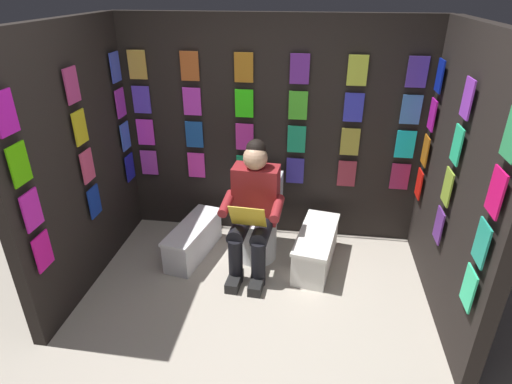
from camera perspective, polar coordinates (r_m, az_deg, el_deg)
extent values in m
plane|color=#B2A899|center=(3.13, -2.25, -22.73)|extent=(30.00, 30.00, 0.00)
cube|color=black|center=(4.11, 2.09, 8.15)|extent=(2.95, 0.10, 2.14)
cube|color=#C243C7|center=(4.45, -14.24, 3.88)|extent=(0.17, 0.01, 0.26)
cube|color=#F038C1|center=(4.29, -8.06, 3.61)|extent=(0.17, 0.01, 0.26)
cube|color=#128E56|center=(4.19, -1.49, 3.27)|extent=(0.17, 0.01, 0.26)
cube|color=#322996|center=(4.14, 5.31, 2.88)|extent=(0.17, 0.01, 0.26)
cube|color=maroon|center=(4.16, 12.16, 2.44)|extent=(0.17, 0.01, 0.26)
cube|color=#962356|center=(4.23, 18.87, 1.98)|extent=(0.17, 0.01, 0.26)
cube|color=#E037DD|center=(4.34, -14.72, 7.82)|extent=(0.17, 0.01, 0.26)
cube|color=#184EA1|center=(4.18, -8.34, 7.70)|extent=(0.17, 0.01, 0.26)
cube|color=#BE2B9B|center=(4.07, -1.55, 7.46)|extent=(0.17, 0.01, 0.26)
cube|color=#159061|center=(4.02, 5.50, 7.11)|extent=(0.17, 0.01, 0.26)
cube|color=#9F9431|center=(4.04, 12.60, 6.64)|extent=(0.17, 0.01, 0.26)
cube|color=#15D3DF|center=(4.11, 19.53, 6.09)|extent=(0.17, 0.01, 0.26)
cube|color=#573DD2|center=(4.25, -15.23, 11.95)|extent=(0.17, 0.01, 0.26)
cube|color=#C936CD|center=(4.09, -8.64, 11.99)|extent=(0.17, 0.01, 0.26)
cube|color=#2BED10|center=(3.98, -1.61, 11.87)|extent=(0.17, 0.01, 0.26)
cube|color=green|center=(3.93, 5.71, 11.56)|extent=(0.17, 0.01, 0.26)
cube|color=#2E32BC|center=(3.94, 13.07, 11.07)|extent=(0.17, 0.01, 0.26)
cube|color=#407AC2|center=(4.02, 20.24, 10.41)|extent=(0.17, 0.01, 0.26)
cube|color=gold|center=(4.19, -15.77, 16.23)|extent=(0.17, 0.01, 0.26)
cube|color=#BA5824|center=(4.02, -8.97, 16.46)|extent=(0.17, 0.01, 0.26)
cube|color=#AE6D19|center=(3.91, -1.67, 16.47)|extent=(0.17, 0.01, 0.26)
cube|color=#642692|center=(3.86, 5.93, 16.22)|extent=(0.17, 0.01, 0.26)
cube|color=#BACC3A|center=(3.87, 13.57, 15.68)|extent=(0.17, 0.01, 0.26)
cube|color=#5032A3|center=(3.95, 20.99, 14.91)|extent=(0.17, 0.01, 0.26)
cube|color=black|center=(3.37, 25.96, 1.05)|extent=(0.10, 1.83, 2.14)
cube|color=red|center=(4.13, 21.18, 1.03)|extent=(0.01, 0.17, 0.26)
cube|color=#66308F|center=(3.50, 23.48, -4.16)|extent=(0.01, 0.17, 0.26)
cube|color=#35EC9D|center=(2.91, 26.81, -11.52)|extent=(0.01, 0.17, 0.26)
cube|color=#B15E12|center=(4.01, 21.93, 5.20)|extent=(0.01, 0.17, 0.26)
cube|color=#90B437|center=(3.36, 24.47, 0.61)|extent=(0.01, 0.17, 0.26)
cube|color=teal|center=(2.74, 28.19, -6.12)|extent=(0.01, 0.17, 0.26)
cube|color=#AE1697|center=(3.92, 22.73, 9.60)|extent=(0.01, 0.17, 0.26)
cube|color=#2AD18E|center=(3.24, 25.54, 5.77)|extent=(0.01, 0.17, 0.26)
cube|color=#E61061|center=(2.60, 29.71, -0.05)|extent=(0.01, 0.17, 0.26)
cube|color=#0B1E9A|center=(3.85, 23.60, 14.19)|extent=(0.01, 0.17, 0.26)
cube|color=purple|center=(3.15, 26.70, 11.25)|extent=(0.01, 0.17, 0.26)
cube|color=black|center=(3.70, -23.06, 3.81)|extent=(0.10, 1.83, 2.14)
cube|color=#E31496|center=(3.27, -26.85, -7.18)|extent=(0.01, 0.17, 0.26)
cube|color=#1635A6|center=(3.80, -21.00, -1.21)|extent=(0.01, 0.17, 0.26)
cube|color=#1C21B2|center=(4.39, -16.68, 3.23)|extent=(0.01, 0.17, 0.26)
cube|color=#D220B5|center=(3.11, -28.06, -2.18)|extent=(0.01, 0.17, 0.26)
cube|color=#E04A76|center=(3.67, -21.82, 3.27)|extent=(0.01, 0.17, 0.26)
cube|color=#3E68EA|center=(4.28, -17.25, 7.21)|extent=(0.01, 0.17, 0.26)
cube|color=#4FC10A|center=(2.99, -29.37, 3.28)|extent=(0.01, 0.17, 0.26)
cube|color=yellow|center=(3.56, -22.70, 8.05)|extent=(0.01, 0.17, 0.26)
cube|color=#B230C0|center=(4.19, -17.85, 11.39)|extent=(0.01, 0.17, 0.26)
cube|color=#C119B2|center=(2.90, -30.80, 9.16)|extent=(0.01, 0.17, 0.26)
cube|color=#BB397B|center=(3.48, -23.64, 13.08)|extent=(0.01, 0.17, 0.26)
cube|color=blue|center=(4.12, -18.49, 15.72)|extent=(0.01, 0.17, 0.26)
cylinder|color=white|center=(4.00, 0.06, -6.25)|extent=(0.38, 0.38, 0.40)
cylinder|color=white|center=(3.89, 0.06, -3.63)|extent=(0.41, 0.41, 0.02)
cube|color=white|center=(4.03, 0.81, 0.26)|extent=(0.39, 0.20, 0.36)
cylinder|color=white|center=(3.95, 0.56, -0.30)|extent=(0.39, 0.09, 0.39)
cube|color=maroon|center=(3.73, 0.00, -0.25)|extent=(0.41, 0.25, 0.52)
sphere|color=tan|center=(3.56, -0.10, 4.63)|extent=(0.21, 0.21, 0.21)
sphere|color=black|center=(3.56, 0.00, 5.83)|extent=(0.17, 0.17, 0.17)
cylinder|color=black|center=(3.66, 0.89, -5.20)|extent=(0.18, 0.41, 0.15)
cylinder|color=black|center=(3.70, -2.16, -4.87)|extent=(0.18, 0.41, 0.15)
cylinder|color=black|center=(3.64, 0.32, -9.70)|extent=(0.12, 0.12, 0.42)
cylinder|color=black|center=(3.68, -2.77, -9.31)|extent=(0.12, 0.12, 0.42)
cube|color=black|center=(3.70, 0.12, -12.32)|extent=(0.13, 0.27, 0.09)
cube|color=black|center=(3.74, -2.95, -11.91)|extent=(0.13, 0.27, 0.09)
cylinder|color=maroon|center=(3.55, 2.88, -2.24)|extent=(0.10, 0.31, 0.13)
cylinder|color=maroon|center=(3.64, -3.98, -1.55)|extent=(0.10, 0.31, 0.13)
cube|color=gold|center=(3.46, -1.15, -3.36)|extent=(0.31, 0.15, 0.23)
cube|color=silver|center=(4.10, -8.42, -6.55)|extent=(0.39, 0.79, 0.30)
cube|color=white|center=(4.01, -8.57, -4.60)|extent=(0.41, 0.82, 0.03)
cube|color=white|center=(3.95, 8.07, -7.74)|extent=(0.42, 0.81, 0.32)
cube|color=white|center=(3.86, 8.23, -5.60)|extent=(0.44, 0.85, 0.03)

